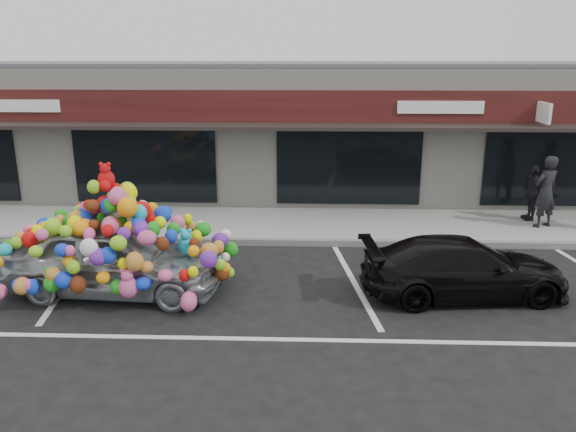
{
  "coord_description": "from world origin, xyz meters",
  "views": [
    {
      "loc": [
        1.81,
        -10.72,
        4.61
      ],
      "look_at": [
        1.37,
        1.4,
        1.08
      ],
      "focal_mm": 35.0,
      "sensor_mm": 36.0,
      "label": 1
    }
  ],
  "objects_px": {
    "black_sedan": "(464,268)",
    "pedestrian_a": "(546,192)",
    "toy_car": "(114,250)",
    "pedestrian_c": "(532,192)"
  },
  "relations": [
    {
      "from": "black_sedan",
      "to": "pedestrian_c",
      "type": "height_order",
      "value": "pedestrian_c"
    },
    {
      "from": "toy_car",
      "to": "pedestrian_a",
      "type": "xyz_separation_m",
      "value": [
        10.05,
        4.29,
        0.21
      ]
    },
    {
      "from": "black_sedan",
      "to": "pedestrian_c",
      "type": "distance_m",
      "value": 5.79
    },
    {
      "from": "black_sedan",
      "to": "toy_car",
      "type": "bearing_deg",
      "value": 85.03
    },
    {
      "from": "pedestrian_a",
      "to": "pedestrian_c",
      "type": "distance_m",
      "value": 0.7
    },
    {
      "from": "black_sedan",
      "to": "pedestrian_a",
      "type": "distance_m",
      "value": 5.31
    },
    {
      "from": "toy_car",
      "to": "pedestrian_a",
      "type": "bearing_deg",
      "value": -62.69
    },
    {
      "from": "pedestrian_c",
      "to": "black_sedan",
      "type": "bearing_deg",
      "value": -34.0
    },
    {
      "from": "toy_car",
      "to": "pedestrian_a",
      "type": "height_order",
      "value": "toy_car"
    },
    {
      "from": "pedestrian_a",
      "to": "black_sedan",
      "type": "bearing_deg",
      "value": 27.39
    }
  ]
}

